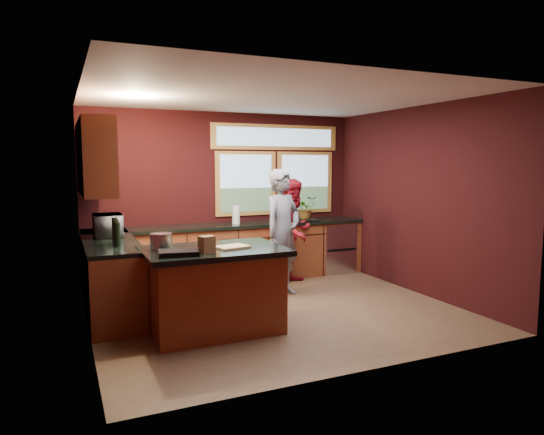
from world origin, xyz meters
TOP-DOWN VIEW (x-y plane):
  - floor at (0.00, 0.00)m, footprint 4.50×4.50m
  - room_shell at (-0.60, 0.32)m, footprint 4.52×4.02m
  - back_counter at (0.20, 1.70)m, footprint 4.50×0.64m
  - left_counter at (-1.95, 0.85)m, footprint 0.64×2.30m
  - island at (-0.94, -0.41)m, footprint 1.55×1.05m
  - person_grey at (0.39, 0.64)m, footprint 0.78×0.66m
  - person_red at (0.84, 1.21)m, footprint 1.00×0.93m
  - microwave at (-1.92, 1.09)m, footprint 0.36×0.53m
  - potted_plant at (1.34, 1.75)m, footprint 0.35×0.31m
  - paper_towel at (0.07, 1.70)m, footprint 0.12×0.12m
  - cutting_board at (-0.74, -0.46)m, footprint 0.40×0.32m
  - stock_pot at (-1.49, -0.26)m, footprint 0.24×0.24m
  - paper_bag at (-1.09, -0.66)m, footprint 0.18×0.16m
  - black_tray at (-1.39, -0.66)m, footprint 0.44×0.34m

SIDE VIEW (x-z plane):
  - floor at x=0.00m, z-range 0.00..0.00m
  - back_counter at x=0.20m, z-range 0.00..0.93m
  - left_counter at x=-1.95m, z-range 0.00..0.93m
  - island at x=-0.94m, z-range 0.01..0.95m
  - person_red at x=0.84m, z-range 0.00..1.65m
  - person_grey at x=0.39m, z-range 0.00..1.80m
  - cutting_board at x=-0.74m, z-range 0.94..0.96m
  - black_tray at x=-1.39m, z-range 0.94..0.99m
  - stock_pot at x=-1.49m, z-range 0.94..1.12m
  - paper_bag at x=-1.09m, z-range 0.94..1.12m
  - paper_towel at x=0.07m, z-range 0.93..1.21m
  - microwave at x=-1.92m, z-range 0.93..1.22m
  - potted_plant at x=1.34m, z-range 0.93..1.32m
  - room_shell at x=-0.60m, z-range 0.44..3.15m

